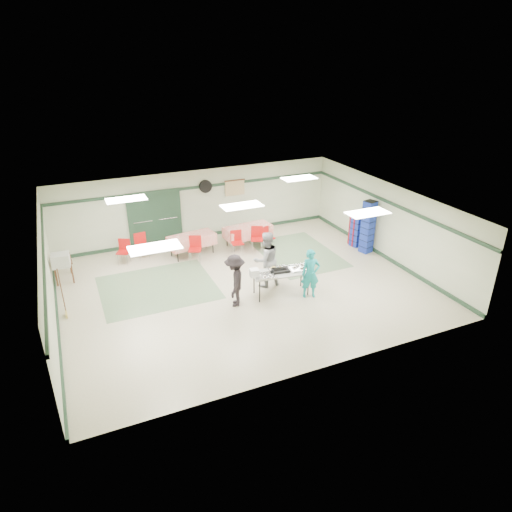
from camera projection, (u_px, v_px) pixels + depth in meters
name	position (u px, v px, depth m)	size (l,w,h in m)	color
floor	(243.00, 286.00, 14.48)	(11.00, 11.00, 0.00)	beige
ceiling	(242.00, 205.00, 13.34)	(11.00, 11.00, 0.00)	white
wall_back	(198.00, 204.00, 17.64)	(11.00, 11.00, 0.00)	beige
wall_front	(319.00, 321.00, 10.17)	(11.00, 11.00, 0.00)	beige
wall_left	(48.00, 281.00, 11.90)	(9.00, 9.00, 0.00)	beige
wall_right	(388.00, 222.00, 15.92)	(9.00, 9.00, 0.00)	beige
trim_back	(198.00, 187.00, 17.33)	(11.00, 0.06, 0.10)	#203B29
baseboard_back	(200.00, 236.00, 18.16)	(11.00, 0.06, 0.12)	#203B29
trim_left	(44.00, 257.00, 11.61)	(9.00, 0.06, 0.10)	#203B29
baseboard_left	(58.00, 323.00, 12.45)	(9.00, 0.06, 0.12)	#203B29
trim_right	(390.00, 203.00, 15.62)	(9.00, 0.06, 0.10)	#203B29
baseboard_right	(383.00, 255.00, 16.45)	(9.00, 0.06, 0.12)	#203B29
green_patch_a	(158.00, 287.00, 14.39)	(3.50, 3.00, 0.01)	gray
green_patch_b	(298.00, 253.00, 16.74)	(2.50, 3.50, 0.01)	gray
double_door_left	(142.00, 220.00, 16.92)	(0.90, 0.06, 2.10)	gray
double_door_right	(168.00, 217.00, 17.26)	(0.90, 0.06, 2.10)	gray
door_frame	(155.00, 219.00, 17.07)	(2.00, 0.03, 2.15)	#203B29
wall_fan	(205.00, 186.00, 17.41)	(0.50, 0.50, 0.10)	black
scroll_banner	(235.00, 188.00, 17.93)	(0.80, 0.02, 0.60)	tan
serving_table	(281.00, 273.00, 13.73)	(1.86, 0.94, 0.76)	#B0B0AB
sheet_tray_right	(299.00, 268.00, 13.90)	(0.62, 0.47, 0.02)	silver
sheet_tray_mid	(279.00, 270.00, 13.81)	(0.60, 0.45, 0.02)	silver
sheet_tray_left	(265.00, 276.00, 13.42)	(0.58, 0.44, 0.02)	silver
baking_pan	(281.00, 270.00, 13.71)	(0.51, 0.32, 0.08)	black
foam_box_stack	(254.00, 273.00, 13.38)	(0.26, 0.24, 0.24)	white
volunteer_teal	(310.00, 274.00, 13.58)	(0.56, 0.37, 1.53)	teal
volunteer_grey	(266.00, 260.00, 14.15)	(0.88, 0.69, 1.81)	gray
volunteer_dark	(235.00, 281.00, 13.13)	(1.02, 0.59, 1.58)	black
dining_table_a	(248.00, 231.00, 17.23)	(1.86, 0.97, 0.77)	red
dining_table_b	(192.00, 240.00, 16.43)	(1.78, 1.01, 0.77)	red
chair_a	(257.00, 236.00, 16.81)	(0.56, 0.56, 0.92)	red
chair_b	(237.00, 240.00, 16.52)	(0.46, 0.46, 0.88)	red
chair_c	(267.00, 235.00, 16.96)	(0.51, 0.51, 0.85)	red
chair_d	(195.00, 246.00, 15.94)	(0.56, 0.56, 0.93)	red
chair_loose_a	(141.00, 243.00, 16.21)	(0.47, 0.47, 0.92)	red
chair_loose_b	(124.00, 249.00, 15.81)	(0.55, 0.55, 0.88)	red
crate_stack_blue_a	(357.00, 231.00, 17.14)	(0.37, 0.37, 1.20)	#19359A
crate_stack_red	(355.00, 230.00, 17.23)	(0.37, 0.37, 1.19)	maroon
crate_stack_blue_b	(368.00, 227.00, 16.46)	(0.38, 0.38, 1.96)	#19359A
printer_table	(62.00, 262.00, 14.62)	(0.64, 0.95, 0.74)	brown
office_printer	(61.00, 260.00, 14.00)	(0.52, 0.45, 0.41)	#B5B5B0
broom	(62.00, 291.00, 12.57)	(0.03, 0.03, 1.51)	brown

